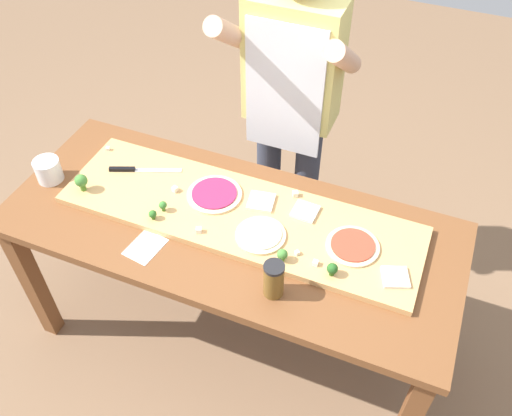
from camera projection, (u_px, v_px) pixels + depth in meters
The scene contains 25 objects.
ground_plane at pixel (235, 332), 2.71m from camera, with size 8.00×8.00×0.00m, color brown.
prep_table at pixel (230, 242), 2.22m from camera, with size 1.82×0.75×0.79m.
cutting_board at pixel (239, 214), 2.16m from camera, with size 1.45×0.42×0.03m, color tan.
chefs_knife at pixel (135, 170), 2.32m from camera, with size 0.29×0.13×0.02m.
pizza_whole_tomato_red at pixel (353, 246), 2.02m from camera, with size 0.20×0.20×0.02m.
pizza_whole_white_garlic at pixel (261, 235), 2.06m from camera, with size 0.19×0.19×0.02m.
pizza_whole_beet_magenta at pixel (214, 194), 2.21m from camera, with size 0.22×0.22×0.02m.
pizza_slice_center at pixel (395, 277), 1.92m from camera, with size 0.09×0.09×0.01m, color silver.
pizza_slice_near_right at pixel (261, 202), 2.19m from camera, with size 0.10×0.10×0.01m, color silver.
pizza_slice_far_left at pixel (305, 211), 2.15m from camera, with size 0.10×0.10×0.01m, color silver.
broccoli_floret_front_mid at pixel (81, 181), 2.21m from camera, with size 0.05×0.05×0.08m.
broccoli_floret_back_right at pixel (282, 255), 1.96m from camera, with size 0.04×0.04×0.05m.
broccoli_floret_front_right at pixel (153, 214), 2.11m from camera, with size 0.03×0.03×0.04m.
broccoli_floret_front_left at pixel (332, 269), 1.92m from camera, with size 0.04×0.04×0.05m.
broccoli_floret_back_mid at pixel (163, 205), 2.14m from camera, with size 0.03×0.03×0.05m.
cheese_crumble_a at pixel (108, 149), 2.41m from camera, with size 0.02×0.02×0.02m, color silver.
cheese_crumble_b at pixel (297, 253), 2.00m from camera, with size 0.02×0.02×0.02m, color silver.
cheese_crumble_c at pixel (316, 263), 1.96m from camera, with size 0.02×0.02×0.02m, color white.
cheese_crumble_d at pixel (295, 194), 2.21m from camera, with size 0.02×0.02×0.02m, color silver.
cheese_crumble_e at pixel (175, 189), 2.23m from camera, with size 0.02×0.02×0.02m, color silver.
cheese_crumble_f at pixel (199, 230), 2.07m from camera, with size 0.02×0.02×0.02m, color white.
flour_cup at pixel (49, 171), 2.30m from camera, with size 0.11×0.11×0.10m.
sauce_jar at pixel (274, 279), 1.86m from camera, with size 0.07×0.07×0.15m.
recipe_note at pixel (145, 247), 2.06m from camera, with size 0.11×0.15×0.00m, color white.
cook_center at pixel (291, 98), 2.39m from camera, with size 0.54×0.39×1.67m.
Camera 1 is at (0.65, -1.30, 2.38)m, focal length 38.24 mm.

